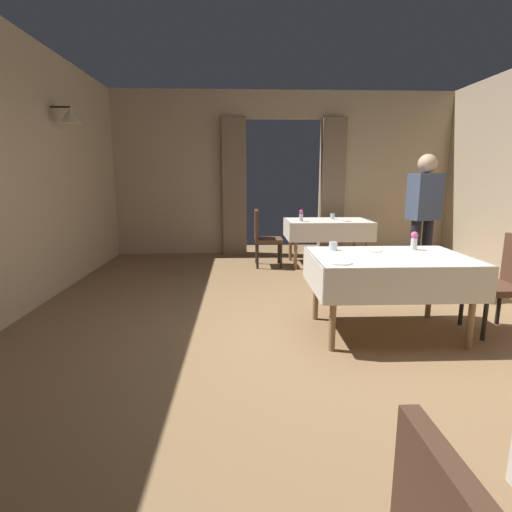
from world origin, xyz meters
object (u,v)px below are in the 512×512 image
object	(u,v)px
flower_vase_far	(301,215)
flower_vase_mid	(414,240)
plate_far_c	(346,221)
chair_mid_right	(505,280)
glass_far_b	(332,216)
person_waiter_by_doorway	(423,214)
dining_table_far	(327,226)
dining_table_mid	(389,266)
plate_mid_c	(373,251)
glass_mid_b	(333,246)
chair_far_left	(263,235)
plate_mid_d	(339,262)

from	to	relation	value
flower_vase_far	flower_vase_mid	bearing A→B (deg)	-74.10
plate_far_c	chair_mid_right	bearing A→B (deg)	-74.99
glass_far_b	person_waiter_by_doorway	xyz separation A→B (m)	(0.63, -1.98, 0.23)
dining_table_far	glass_far_b	size ratio (longest dim) A/B	14.46
dining_table_far	flower_vase_mid	bearing A→B (deg)	-84.62
dining_table_mid	flower_vase_mid	bearing A→B (deg)	38.49
plate_mid_c	glass_far_b	size ratio (longest dim) A/B	1.88
chair_mid_right	plate_far_c	bearing A→B (deg)	105.01
glass_mid_b	person_waiter_by_doorway	world-z (taller)	person_waiter_by_doorway
dining_table_mid	dining_table_far	world-z (taller)	same
dining_table_far	plate_far_c	size ratio (longest dim) A/B	7.47
plate_mid_c	flower_vase_far	bearing A→B (deg)	96.52
chair_mid_right	chair_far_left	bearing A→B (deg)	125.58
dining_table_mid	glass_mid_b	distance (m)	0.56
plate_far_c	dining_table_far	bearing A→B (deg)	144.24
chair_far_left	flower_vase_mid	bearing A→B (deg)	-63.07
glass_mid_b	flower_vase_far	size ratio (longest dim) A/B	0.44
chair_mid_right	glass_far_b	size ratio (longest dim) A/B	9.72
flower_vase_far	person_waiter_by_doorway	size ratio (longest dim) A/B	0.11
chair_mid_right	flower_vase_far	xyz separation A→B (m)	(-1.49, 2.86, 0.34)
flower_vase_mid	plate_mid_c	size ratio (longest dim) A/B	1.01
plate_far_c	flower_vase_mid	bearing A→B (deg)	-89.90
plate_mid_c	plate_mid_d	bearing A→B (deg)	-131.25
dining_table_mid	plate_far_c	distance (m)	2.84
glass_far_b	person_waiter_by_doorway	distance (m)	2.09
plate_mid_d	plate_far_c	bearing A→B (deg)	74.25
plate_mid_d	chair_mid_right	bearing A→B (deg)	9.62
glass_mid_b	glass_far_b	xyz separation A→B (m)	(0.65, 2.85, 0.01)
chair_mid_right	chair_far_left	xyz separation A→B (m)	(-2.09, 2.92, 0.00)
glass_far_b	person_waiter_by_doorway	bearing A→B (deg)	-72.22
dining_table_far	flower_vase_mid	xyz separation A→B (m)	(0.26, -2.73, 0.20)
chair_mid_right	glass_far_b	world-z (taller)	chair_mid_right
flower_vase_far	chair_far_left	bearing A→B (deg)	173.67
flower_vase_mid	glass_mid_b	size ratio (longest dim) A/B	2.21
chair_mid_right	glass_mid_b	xyz separation A→B (m)	(-1.56, 0.31, 0.28)
plate_mid_c	plate_far_c	world-z (taller)	same
plate_mid_d	flower_vase_mid	bearing A→B (deg)	33.11
flower_vase_far	dining_table_far	bearing A→B (deg)	19.94
flower_vase_mid	plate_far_c	xyz separation A→B (m)	(-0.00, 2.55, -0.09)
dining_table_mid	flower_vase_mid	world-z (taller)	flower_vase_mid
chair_mid_right	plate_mid_d	xyz separation A→B (m)	(-1.64, -0.28, 0.24)
chair_mid_right	person_waiter_by_doorway	size ratio (longest dim) A/B	0.54
plate_mid_c	person_waiter_by_doorway	distance (m)	1.34
flower_vase_mid	plate_mid_c	distance (m)	0.44
flower_vase_mid	glass_far_b	xyz separation A→B (m)	(-0.15, 2.86, -0.05)
plate_mid_d	person_waiter_by_doorway	bearing A→B (deg)	46.77
chair_far_left	person_waiter_by_doorway	size ratio (longest dim) A/B	0.54
glass_mid_b	dining_table_far	bearing A→B (deg)	78.65
flower_vase_far	plate_far_c	size ratio (longest dim) A/B	1.02
person_waiter_by_doorway	glass_mid_b	bearing A→B (deg)	-145.95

